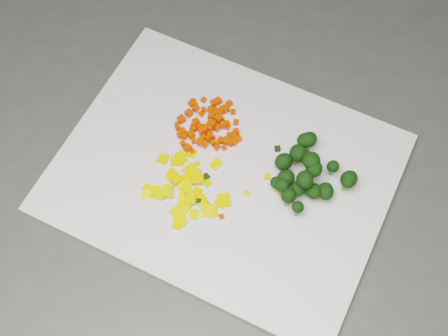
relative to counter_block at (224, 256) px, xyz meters
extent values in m
cube|color=#42413F|center=(0.00, 0.00, 0.00)|extent=(1.29, 1.07, 0.90)
cube|color=silver|center=(-0.01, -0.03, 0.46)|extent=(0.61, 0.60, 0.01)
cube|color=#EA2D02|center=(-0.01, 0.03, 0.47)|extent=(0.01, 0.01, 0.01)
cube|color=#EA2D02|center=(0.00, 0.04, 0.47)|extent=(0.01, 0.01, 0.01)
cube|color=#EA2D02|center=(-0.04, 0.08, 0.47)|extent=(0.01, 0.01, 0.01)
cube|color=#EA2D02|center=(0.01, 0.04, 0.47)|extent=(0.01, 0.01, 0.01)
cube|color=#EA2D02|center=(-0.06, 0.05, 0.47)|extent=(0.01, 0.01, 0.01)
cube|color=#EA2D02|center=(-0.06, 0.06, 0.47)|extent=(0.01, 0.01, 0.01)
cube|color=#EA2D02|center=(-0.03, 0.05, 0.47)|extent=(0.01, 0.01, 0.01)
cube|color=#EA2D02|center=(-0.01, 0.04, 0.48)|extent=(0.01, 0.01, 0.01)
cube|color=#EA2D02|center=(-0.06, 0.04, 0.47)|extent=(0.01, 0.01, 0.01)
cube|color=#EA2D02|center=(-0.02, 0.09, 0.47)|extent=(0.01, 0.01, 0.01)
cube|color=#EA2D02|center=(0.02, 0.05, 0.47)|extent=(0.01, 0.01, 0.01)
cube|color=#EA2D02|center=(0.03, 0.07, 0.47)|extent=(0.01, 0.01, 0.01)
cube|color=#EA2D02|center=(-0.05, 0.04, 0.47)|extent=(0.01, 0.01, 0.01)
cube|color=#EA2D02|center=(-0.03, 0.06, 0.47)|extent=(0.01, 0.01, 0.01)
cube|color=#EA2D02|center=(0.01, 0.05, 0.48)|extent=(0.01, 0.01, 0.01)
cube|color=#EA2D02|center=(-0.03, 0.06, 0.47)|extent=(0.01, 0.01, 0.01)
cube|color=#EA2D02|center=(-0.01, 0.03, 0.47)|extent=(0.01, 0.01, 0.01)
cube|color=#EA2D02|center=(-0.04, 0.04, 0.47)|extent=(0.01, 0.01, 0.01)
cube|color=#EA2D02|center=(-0.02, 0.04, 0.47)|extent=(0.01, 0.01, 0.01)
cube|color=#EA2D02|center=(-0.06, 0.03, 0.47)|extent=(0.01, 0.01, 0.01)
cube|color=#EA2D02|center=(0.02, 0.03, 0.47)|extent=(0.01, 0.01, 0.01)
cube|color=#EA2D02|center=(-0.04, 0.05, 0.47)|extent=(0.01, 0.01, 0.01)
cube|color=#EA2D02|center=(-0.02, 0.03, 0.47)|extent=(0.01, 0.01, 0.01)
cube|color=#EA2D02|center=(-0.01, 0.02, 0.47)|extent=(0.01, 0.01, 0.01)
cube|color=#EA2D02|center=(0.00, 0.05, 0.48)|extent=(0.01, 0.01, 0.01)
cube|color=#EA2D02|center=(-0.03, 0.02, 0.47)|extent=(0.01, 0.01, 0.01)
cube|color=#EA2D02|center=(-0.01, 0.08, 0.47)|extent=(0.01, 0.01, 0.01)
cube|color=#EA2D02|center=(-0.05, 0.01, 0.47)|extent=(0.01, 0.01, 0.01)
cube|color=#EA2D02|center=(0.01, 0.05, 0.47)|extent=(0.01, 0.01, 0.01)
cube|color=#EA2D02|center=(0.00, 0.08, 0.47)|extent=(0.01, 0.01, 0.01)
cube|color=#EA2D02|center=(0.03, 0.02, 0.47)|extent=(0.01, 0.01, 0.01)
cube|color=#EA2D02|center=(0.02, 0.03, 0.47)|extent=(0.01, 0.01, 0.01)
cube|color=#EA2D02|center=(-0.03, 0.10, 0.47)|extent=(0.01, 0.01, 0.01)
cube|color=#EA2D02|center=(-0.02, 0.04, 0.47)|extent=(0.01, 0.01, 0.01)
cube|color=#EA2D02|center=(0.01, 0.02, 0.47)|extent=(0.01, 0.01, 0.01)
cube|color=#EA2D02|center=(-0.01, 0.01, 0.47)|extent=(0.01, 0.01, 0.01)
cube|color=#EA2D02|center=(0.00, 0.02, 0.47)|extent=(0.01, 0.01, 0.01)
cube|color=#EA2D02|center=(-0.03, 0.02, 0.47)|extent=(0.01, 0.01, 0.01)
cube|color=#EA2D02|center=(0.00, 0.08, 0.47)|extent=(0.01, 0.01, 0.01)
cube|color=#EA2D02|center=(0.01, 0.04, 0.47)|extent=(0.01, 0.01, 0.01)
cube|color=#EA2D02|center=(0.02, 0.04, 0.47)|extent=(0.01, 0.01, 0.01)
cube|color=#EA2D02|center=(-0.01, 0.05, 0.48)|extent=(0.01, 0.01, 0.01)
cube|color=#EA2D02|center=(-0.03, 0.04, 0.48)|extent=(0.01, 0.01, 0.01)
cube|color=#EA2D02|center=(-0.01, 0.02, 0.47)|extent=(0.01, 0.01, 0.01)
cube|color=#EA2D02|center=(0.01, 0.02, 0.47)|extent=(0.01, 0.01, 0.01)
cube|color=#EA2D02|center=(0.01, 0.01, 0.47)|extent=(0.01, 0.01, 0.01)
cube|color=#EA2D02|center=(-0.01, 0.10, 0.47)|extent=(0.01, 0.01, 0.01)
cube|color=#EA2D02|center=(-0.03, 0.10, 0.47)|extent=(0.01, 0.01, 0.01)
cube|color=#EA2D02|center=(0.01, 0.07, 0.47)|extent=(0.01, 0.01, 0.01)
cube|color=#EA2D02|center=(-0.04, 0.04, 0.47)|extent=(0.01, 0.01, 0.01)
cube|color=#EA2D02|center=(-0.02, 0.05, 0.47)|extent=(0.01, 0.01, 0.01)
cube|color=#EA2D02|center=(-0.02, 0.08, 0.47)|extent=(0.01, 0.01, 0.01)
cube|color=#EA2D02|center=(0.01, 0.09, 0.47)|extent=(0.01, 0.01, 0.01)
cube|color=#EA2D02|center=(0.01, 0.09, 0.47)|extent=(0.01, 0.01, 0.01)
cube|color=#EA2D02|center=(0.03, 0.05, 0.47)|extent=(0.01, 0.01, 0.01)
cube|color=#EA2D02|center=(-0.04, 0.03, 0.47)|extent=(0.01, 0.01, 0.01)
cube|color=#EA2D02|center=(-0.01, 0.04, 0.47)|extent=(0.01, 0.01, 0.01)
cube|color=#EA2D02|center=(0.03, 0.08, 0.47)|extent=(0.01, 0.01, 0.01)
cube|color=#EA2D02|center=(0.02, 0.07, 0.47)|extent=(0.01, 0.01, 0.01)
cube|color=#EA2D02|center=(-0.03, 0.05, 0.47)|extent=(0.01, 0.01, 0.01)
cube|color=#EA2D02|center=(-0.03, 0.03, 0.47)|extent=(0.01, 0.01, 0.01)
cube|color=#EA2D02|center=(0.02, 0.08, 0.47)|extent=(0.01, 0.01, 0.01)
cube|color=#EA2D02|center=(0.00, 0.01, 0.47)|extent=(0.01, 0.01, 0.01)
cube|color=#EA2D02|center=(0.00, 0.06, 0.48)|extent=(0.01, 0.01, 0.01)
cube|color=#EA2D02|center=(-0.01, 0.05, 0.48)|extent=(0.01, 0.01, 0.01)
cube|color=#EA2D02|center=(0.02, 0.02, 0.47)|extent=(0.01, 0.01, 0.01)
cube|color=#EA2D02|center=(0.02, 0.03, 0.47)|extent=(0.01, 0.01, 0.01)
cube|color=#EA2D02|center=(-0.05, 0.05, 0.47)|extent=(0.01, 0.01, 0.01)
cube|color=#EA2D02|center=(0.01, 0.02, 0.47)|extent=(0.01, 0.01, 0.01)
cube|color=#EA2D02|center=(0.01, 0.08, 0.47)|extent=(0.01, 0.01, 0.01)
cube|color=#EA2D02|center=(-0.05, 0.07, 0.47)|extent=(0.01, 0.01, 0.01)
cube|color=#EA2D02|center=(0.02, 0.01, 0.47)|extent=(0.01, 0.01, 0.01)
cube|color=#EA2D02|center=(0.03, 0.03, 0.47)|extent=(0.01, 0.01, 0.01)
cube|color=#EA2D02|center=(-0.05, 0.02, 0.47)|extent=(0.01, 0.01, 0.01)
cube|color=#EA2D02|center=(-0.03, 0.09, 0.47)|extent=(0.01, 0.01, 0.01)
cube|color=#EA2D02|center=(0.01, 0.02, 0.47)|extent=(0.01, 0.01, 0.01)
cube|color=#EA2D02|center=(-0.03, 0.10, 0.47)|extent=(0.01, 0.01, 0.01)
cube|color=#EA2D02|center=(0.02, 0.08, 0.47)|extent=(0.01, 0.01, 0.01)
cube|color=#EA2D02|center=(-0.06, 0.06, 0.47)|extent=(0.01, 0.01, 0.01)
cube|color=#EA2D02|center=(0.00, 0.06, 0.47)|extent=(0.01, 0.01, 0.01)
cube|color=#EA2D02|center=(0.00, 0.07, 0.48)|extent=(0.01, 0.01, 0.01)
cube|color=yellow|center=(-0.08, -0.03, 0.47)|extent=(0.02, 0.02, 0.01)
cube|color=yellow|center=(-0.12, -0.03, 0.46)|extent=(0.02, 0.02, 0.01)
cube|color=yellow|center=(-0.04, -0.04, 0.46)|extent=(0.02, 0.02, 0.00)
cube|color=yellow|center=(-0.07, -0.04, 0.47)|extent=(0.02, 0.02, 0.01)
cube|color=yellow|center=(-0.07, -0.04, 0.47)|extent=(0.02, 0.02, 0.01)
cube|color=yellow|center=(-0.12, -0.04, 0.46)|extent=(0.02, 0.02, 0.01)
cube|color=yellow|center=(-0.05, -0.07, 0.47)|extent=(0.02, 0.02, 0.01)
cube|color=yellow|center=(-0.08, -0.09, 0.47)|extent=(0.02, 0.02, 0.01)
cube|color=yellow|center=(-0.05, 0.01, 0.47)|extent=(0.02, 0.02, 0.01)
cube|color=yellow|center=(-0.06, -0.09, 0.46)|extent=(0.02, 0.02, 0.00)
cube|color=yellow|center=(-0.08, -0.07, 0.46)|extent=(0.03, 0.03, 0.01)
cube|color=yellow|center=(-0.06, -0.02, 0.47)|extent=(0.02, 0.02, 0.01)
cube|color=yellow|center=(-0.09, -0.10, 0.46)|extent=(0.02, 0.02, 0.00)
cube|color=yellow|center=(-0.04, -0.09, 0.47)|extent=(0.02, 0.02, 0.01)
cube|color=yellow|center=(-0.07, -0.07, 0.47)|extent=(0.02, 0.02, 0.01)
cube|color=yellow|center=(-0.07, -0.06, 0.47)|extent=(0.03, 0.02, 0.01)
cube|color=yellow|center=(-0.06, 0.01, 0.47)|extent=(0.02, 0.02, 0.01)
cube|color=yellow|center=(-0.09, -0.04, 0.46)|extent=(0.02, 0.02, 0.01)
cube|color=yellow|center=(-0.08, -0.02, 0.46)|extent=(0.02, 0.02, 0.00)
cube|color=yellow|center=(-0.05, -0.04, 0.47)|extent=(0.02, 0.02, 0.01)
cube|color=yellow|center=(-0.09, 0.01, 0.46)|extent=(0.02, 0.02, 0.01)
cube|color=yellow|center=(-0.02, -0.08, 0.47)|extent=(0.02, 0.02, 0.01)
cube|color=yellow|center=(-0.02, -0.08, 0.46)|extent=(0.02, 0.02, 0.01)
cube|color=yellow|center=(-0.13, -0.04, 0.46)|extent=(0.02, 0.02, 0.01)
cube|color=yellow|center=(-0.05, -0.08, 0.47)|extent=(0.02, 0.02, 0.01)
cube|color=yellow|center=(-0.07, -0.05, 0.47)|extent=(0.02, 0.02, 0.01)
cube|color=yellow|center=(-0.10, -0.05, 0.47)|extent=(0.02, 0.02, 0.01)
cube|color=yellow|center=(-0.08, -0.02, 0.46)|extent=(0.02, 0.02, 0.00)
cube|color=yellow|center=(-0.05, -0.03, 0.47)|extent=(0.02, 0.02, 0.01)
cube|color=yellow|center=(-0.04, -0.09, 0.47)|extent=(0.02, 0.02, 0.01)
cube|color=yellow|center=(-0.07, 0.00, 0.46)|extent=(0.02, 0.02, 0.01)
cube|color=yellow|center=(-0.06, -0.03, 0.46)|extent=(0.02, 0.02, 0.01)
cube|color=yellow|center=(-0.11, -0.05, 0.47)|extent=(0.02, 0.02, 0.01)
cube|color=yellow|center=(-0.05, -0.06, 0.47)|extent=(0.02, 0.02, 0.01)
cube|color=yellow|center=(-0.02, -0.02, 0.47)|extent=(0.02, 0.02, 0.01)
cube|color=yellow|center=(-0.09, -0.08, 0.47)|extent=(0.02, 0.03, 0.01)
cube|color=yellow|center=(-0.08, -0.08, 0.47)|extent=(0.02, 0.02, 0.01)
cube|color=yellow|center=(-0.04, -0.09, 0.47)|extent=(0.02, 0.02, 0.01)
cube|color=black|center=(0.08, -0.01, 0.47)|extent=(0.01, 0.01, 0.01)
cube|color=yellow|center=(0.06, -0.08, 0.47)|extent=(0.01, 0.01, 0.01)
cube|color=yellow|center=(0.05, -0.05, 0.47)|extent=(0.01, 0.01, 0.01)
cube|color=yellow|center=(-0.08, -0.07, 0.47)|extent=(0.01, 0.01, 0.00)
cube|color=#EA2D02|center=(-0.03, -0.10, 0.47)|extent=(0.01, 0.01, 0.00)
cube|color=yellow|center=(0.02, -0.07, 0.47)|extent=(0.01, 0.01, 0.00)
cube|color=black|center=(-0.03, -0.03, 0.47)|extent=(0.01, 0.01, 0.01)
cube|color=black|center=(-0.05, -0.07, 0.47)|extent=(0.01, 0.01, 0.01)
cube|color=yellow|center=(-0.04, -0.01, 0.47)|extent=(0.01, 0.01, 0.00)
camera|label=1|loc=(-0.10, -0.44, 1.29)|focal=50.00mm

